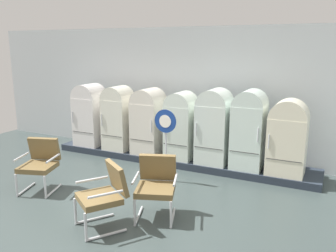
# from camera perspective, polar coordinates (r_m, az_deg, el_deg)

# --- Properties ---
(ground) EXTENTS (12.00, 10.00, 0.05)m
(ground) POSITION_cam_1_polar(r_m,az_deg,el_deg) (5.82, -11.15, -14.58)
(ground) COLOR #364140
(back_wall) EXTENTS (11.76, 0.12, 3.06)m
(back_wall) POSITION_cam_1_polar(r_m,az_deg,el_deg) (8.43, 3.53, 5.46)
(back_wall) COLOR #B7BEC1
(back_wall) RESTS_ON ground
(display_plinth) EXTENTS (6.19, 0.95, 0.15)m
(display_plinth) POSITION_cam_1_polar(r_m,az_deg,el_deg) (8.19, 1.68, -5.30)
(display_plinth) COLOR #242C37
(display_plinth) RESTS_ON ground
(refrigerator_0) EXTENTS (0.68, 0.66, 1.55)m
(refrigerator_0) POSITION_cam_1_polar(r_m,az_deg,el_deg) (9.10, -12.56, 2.08)
(refrigerator_0) COLOR white
(refrigerator_0) RESTS_ON display_plinth
(refrigerator_1) EXTENTS (0.63, 0.63, 1.54)m
(refrigerator_1) POSITION_cam_1_polar(r_m,az_deg,el_deg) (8.58, -8.10, 1.61)
(refrigerator_1) COLOR silver
(refrigerator_1) RESTS_ON display_plinth
(refrigerator_2) EXTENTS (0.65, 0.71, 1.52)m
(refrigerator_2) POSITION_cam_1_polar(r_m,az_deg,el_deg) (8.19, -3.18, 1.10)
(refrigerator_2) COLOR silver
(refrigerator_2) RESTS_ON display_plinth
(refrigerator_3) EXTENTS (0.60, 0.67, 1.50)m
(refrigerator_3) POSITION_cam_1_polar(r_m,az_deg,el_deg) (7.81, 2.15, 0.43)
(refrigerator_3) COLOR silver
(refrigerator_3) RESTS_ON display_plinth
(refrigerator_4) EXTENTS (0.66, 0.72, 1.60)m
(refrigerator_4) POSITION_cam_1_polar(r_m,az_deg,el_deg) (7.55, 7.53, 0.31)
(refrigerator_4) COLOR silver
(refrigerator_4) RESTS_ON display_plinth
(refrigerator_5) EXTENTS (0.63, 0.72, 1.62)m
(refrigerator_5) POSITION_cam_1_polar(r_m,az_deg,el_deg) (7.35, 13.03, -0.16)
(refrigerator_5) COLOR silver
(refrigerator_5) RESTS_ON display_plinth
(refrigerator_6) EXTENTS (0.72, 0.61, 1.48)m
(refrigerator_6) POSITION_cam_1_polar(r_m,az_deg,el_deg) (7.20, 18.82, -1.49)
(refrigerator_6) COLOR #EAE2C5
(refrigerator_6) RESTS_ON display_plinth
(armchair_left) EXTENTS (0.78, 0.82, 0.96)m
(armchair_left) POSITION_cam_1_polar(r_m,az_deg,el_deg) (6.94, -20.05, -5.45)
(armchair_left) COLOR silver
(armchair_left) RESTS_ON ground
(armchair_right) EXTENTS (0.79, 0.83, 0.96)m
(armchair_right) POSITION_cam_1_polar(r_m,az_deg,el_deg) (5.55, -1.93, -9.23)
(armchair_right) COLOR silver
(armchair_right) RESTS_ON ground
(armchair_center) EXTENTS (0.86, 0.89, 0.96)m
(armchair_center) POSITION_cam_1_polar(r_m,az_deg,el_deg) (5.30, -10.20, -10.55)
(armchair_center) COLOR silver
(armchair_center) RESTS_ON ground
(sign_stand) EXTENTS (0.45, 0.32, 1.45)m
(sign_stand) POSITION_cam_1_polar(r_m,az_deg,el_deg) (6.86, -0.37, -3.41)
(sign_stand) COLOR #2D2D30
(sign_stand) RESTS_ON ground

